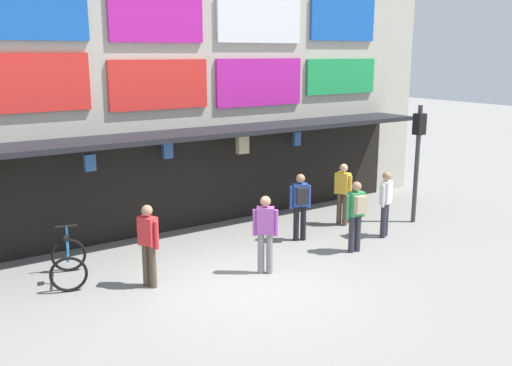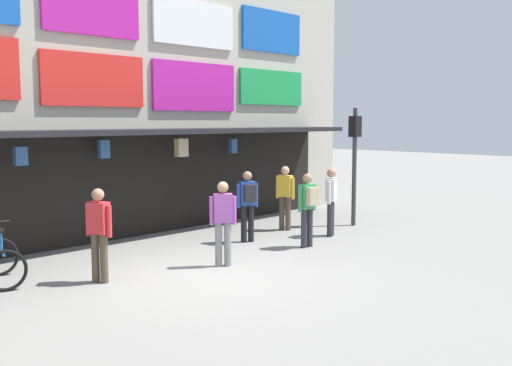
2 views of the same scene
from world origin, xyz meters
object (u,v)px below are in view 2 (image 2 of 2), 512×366
at_px(pedestrian_in_yellow, 99,230).
at_px(pedestrian_in_white, 285,194).
at_px(pedestrian_in_blue, 223,219).
at_px(pedestrian_in_red, 308,204).
at_px(pedestrian_in_purple, 248,201).
at_px(traffic_light_far, 354,147).
at_px(bicycle_parked, 1,262).
at_px(pedestrian_in_black, 331,198).

bearing_deg(pedestrian_in_yellow, pedestrian_in_white, 9.15).
bearing_deg(pedestrian_in_white, pedestrian_in_blue, -155.55).
height_order(pedestrian_in_white, pedestrian_in_red, same).
relative_size(pedestrian_in_purple, pedestrian_in_red, 1.00).
bearing_deg(traffic_light_far, pedestrian_in_red, -163.65).
relative_size(pedestrian_in_yellow, pedestrian_in_red, 1.00).
distance_m(pedestrian_in_yellow, pedestrian_in_purple, 4.24).
bearing_deg(traffic_light_far, bicycle_parked, 173.22).
bearing_deg(bicycle_parked, pedestrian_in_yellow, -42.43).
bearing_deg(pedestrian_in_red, pedestrian_in_white, 56.19).
distance_m(pedestrian_in_blue, pedestrian_in_purple, 2.28).
height_order(pedestrian_in_blue, pedestrian_in_white, same).
height_order(pedestrian_in_black, pedestrian_in_purple, same).
relative_size(traffic_light_far, pedestrian_in_purple, 1.90).
distance_m(pedestrian_in_yellow, pedestrian_in_red, 4.84).
xyz_separation_m(traffic_light_far, pedestrian_in_black, (-1.61, -0.46, -1.19)).
relative_size(traffic_light_far, bicycle_parked, 2.45).
relative_size(traffic_light_far, pedestrian_in_black, 1.90).
xyz_separation_m(traffic_light_far, bicycle_parked, (-9.03, 1.07, -1.75)).
xyz_separation_m(bicycle_parked, pedestrian_in_white, (7.21, -0.20, 0.55)).
distance_m(pedestrian_in_blue, pedestrian_in_white, 4.00).
bearing_deg(pedestrian_in_red, bicycle_parked, 162.07).
bearing_deg(traffic_light_far, pedestrian_in_blue, -171.86).
height_order(bicycle_parked, pedestrian_in_white, pedestrian_in_white).
height_order(pedestrian_in_white, pedestrian_in_black, same).
distance_m(pedestrian_in_white, pedestrian_in_black, 1.35).
height_order(pedestrian_in_yellow, pedestrian_in_black, same).
bearing_deg(pedestrian_in_black, pedestrian_in_white, 99.18).
xyz_separation_m(pedestrian_in_white, pedestrian_in_black, (0.22, -1.34, 0.00)).
bearing_deg(pedestrian_in_purple, pedestrian_in_black, -25.50).
xyz_separation_m(pedestrian_in_white, pedestrian_in_red, (-1.18, -1.75, 0.04)).
bearing_deg(bicycle_parked, pedestrian_in_red, -17.93).
bearing_deg(pedestrian_in_yellow, traffic_light_far, 0.61).
bearing_deg(pedestrian_in_blue, traffic_light_far, 8.14).
bearing_deg(pedestrian_in_yellow, pedestrian_in_red, -9.49).
xyz_separation_m(pedestrian_in_purple, pedestrian_in_red, (0.57, -1.36, 0.00)).
height_order(traffic_light_far, pedestrian_in_yellow, traffic_light_far).
xyz_separation_m(traffic_light_far, pedestrian_in_red, (-3.00, -0.88, -1.16)).
distance_m(pedestrian_in_yellow, pedestrian_in_white, 6.02).
bearing_deg(pedestrian_in_red, pedestrian_in_purple, 112.88).
height_order(pedestrian_in_black, pedestrian_in_red, same).
xyz_separation_m(pedestrian_in_blue, pedestrian_in_purple, (1.90, 1.26, 0.04)).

